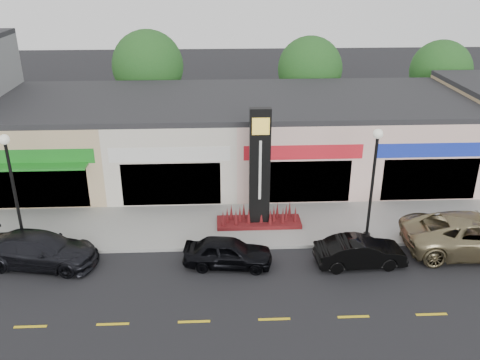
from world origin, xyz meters
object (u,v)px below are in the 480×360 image
at_px(lamp_west_near, 12,181).
at_px(pylon_sign, 259,186).
at_px(lamp_east_near, 373,174).
at_px(car_black_conv, 360,252).
at_px(car_dark_sedan, 40,250).
at_px(car_black_sedan, 228,252).
at_px(car_gold_suv, 474,234).

distance_m(lamp_west_near, pylon_sign, 11.19).
bearing_deg(lamp_east_near, pylon_sign, 161.25).
bearing_deg(car_black_conv, lamp_west_near, 79.32).
bearing_deg(pylon_sign, car_dark_sedan, -163.24).
relative_size(lamp_west_near, lamp_east_near, 1.00).
relative_size(car_black_sedan, car_black_conv, 0.98).
relative_size(lamp_east_near, pylon_sign, 0.91).
height_order(pylon_sign, car_black_conv, pylon_sign).
height_order(car_black_sedan, car_gold_suv, car_gold_suv).
relative_size(car_dark_sedan, car_black_sedan, 1.31).
height_order(pylon_sign, car_gold_suv, pylon_sign).
distance_m(pylon_sign, car_gold_suv, 10.11).
relative_size(lamp_east_near, car_black_sedan, 1.41).
height_order(lamp_east_near, car_black_sedan, lamp_east_near).
xyz_separation_m(pylon_sign, car_black_sedan, (-1.64, -3.44, -1.62)).
bearing_deg(car_gold_suv, pylon_sign, 76.40).
bearing_deg(lamp_east_near, lamp_west_near, 180.00).
height_order(lamp_west_near, lamp_east_near, same).
xyz_separation_m(pylon_sign, car_gold_suv, (9.61, -2.82, -1.38)).
bearing_deg(car_gold_suv, car_black_sedan, 95.88).
bearing_deg(pylon_sign, lamp_east_near, -18.75).
height_order(pylon_sign, car_black_sedan, pylon_sign).
bearing_deg(lamp_west_near, car_dark_sedan, -48.06).
bearing_deg(car_dark_sedan, car_gold_suv, -79.65).
height_order(lamp_west_near, car_dark_sedan, lamp_west_near).
xyz_separation_m(lamp_east_near, car_dark_sedan, (-14.86, -1.27, -2.74)).
bearing_deg(car_dark_sedan, pylon_sign, -63.34).
distance_m(pylon_sign, car_black_sedan, 4.14).
height_order(car_dark_sedan, car_black_conv, car_dark_sedan).
height_order(lamp_east_near, car_black_conv, lamp_east_near).
relative_size(car_black_sedan, car_gold_suv, 0.60).
distance_m(car_black_conv, car_gold_suv, 5.55).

